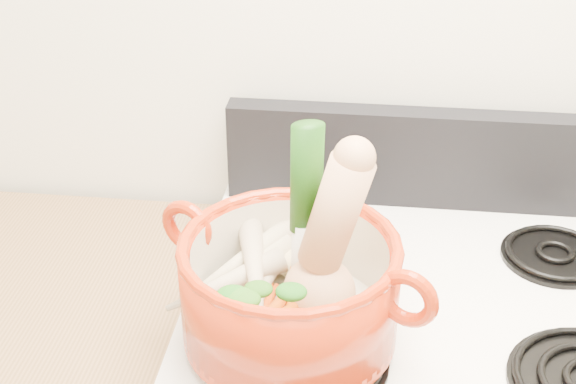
# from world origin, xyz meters

# --- Properties ---
(wall_back) EXTENTS (3.50, 0.02, 2.60)m
(wall_back) POSITION_xyz_m (0.00, 1.75, 1.30)
(wall_back) COLOR white
(wall_back) RESTS_ON floor
(cooktop) EXTENTS (0.78, 0.67, 0.03)m
(cooktop) POSITION_xyz_m (0.00, 1.40, 0.93)
(cooktop) COLOR silver
(cooktop) RESTS_ON stove_body
(control_backsplash) EXTENTS (0.76, 0.05, 0.18)m
(control_backsplash) POSITION_xyz_m (0.00, 1.70, 1.04)
(control_backsplash) COLOR black
(control_backsplash) RESTS_ON cooktop
(burner_front_left) EXTENTS (0.22, 0.22, 0.02)m
(burner_front_left) POSITION_xyz_m (-0.19, 1.24, 0.96)
(burner_front_left) COLOR black
(burner_front_left) RESTS_ON cooktop
(burner_back_left) EXTENTS (0.17, 0.17, 0.02)m
(burner_back_left) POSITION_xyz_m (-0.19, 1.54, 0.96)
(burner_back_left) COLOR black
(burner_back_left) RESTS_ON cooktop
(burner_back_right) EXTENTS (0.17, 0.17, 0.02)m
(burner_back_right) POSITION_xyz_m (0.19, 1.54, 0.96)
(burner_back_right) COLOR black
(burner_back_right) RESTS_ON cooktop
(dutch_oven) EXTENTS (0.39, 0.39, 0.15)m
(dutch_oven) POSITION_xyz_m (-0.22, 1.28, 1.04)
(dutch_oven) COLOR #AA260A
(dutch_oven) RESTS_ON burner_front_left
(pot_handle_left) EXTENTS (0.08, 0.05, 0.08)m
(pot_handle_left) POSITION_xyz_m (-0.38, 1.35, 1.09)
(pot_handle_left) COLOR #AA260A
(pot_handle_left) RESTS_ON dutch_oven
(pot_handle_right) EXTENTS (0.08, 0.05, 0.08)m
(pot_handle_right) POSITION_xyz_m (-0.06, 1.22, 1.09)
(pot_handle_right) COLOR #AA260A
(pot_handle_right) RESTS_ON dutch_oven
(squash) EXTENTS (0.19, 0.15, 0.27)m
(squash) POSITION_xyz_m (-0.18, 1.29, 1.12)
(squash) COLOR tan
(squash) RESTS_ON dutch_oven
(leek) EXTENTS (0.06, 0.07, 0.29)m
(leek) POSITION_xyz_m (-0.20, 1.32, 1.14)
(leek) COLOR silver
(leek) RESTS_ON dutch_oven
(ginger) EXTENTS (0.09, 0.08, 0.04)m
(ginger) POSITION_xyz_m (-0.22, 1.38, 1.02)
(ginger) COLOR #CFB27F
(ginger) RESTS_ON dutch_oven
(parsnip_0) EXTENTS (0.08, 0.23, 0.06)m
(parsnip_0) POSITION_xyz_m (-0.26, 1.30, 1.02)
(parsnip_0) COLOR beige
(parsnip_0) RESTS_ON dutch_oven
(parsnip_1) EXTENTS (0.16, 0.20, 0.06)m
(parsnip_1) POSITION_xyz_m (-0.30, 1.32, 1.03)
(parsnip_1) COLOR beige
(parsnip_1) RESTS_ON dutch_oven
(parsnip_2) EXTENTS (0.07, 0.19, 0.06)m
(parsnip_2) POSITION_xyz_m (-0.25, 1.35, 1.04)
(parsnip_2) COLOR beige
(parsnip_2) RESTS_ON dutch_oven
(parsnip_3) EXTENTS (0.17, 0.14, 0.06)m
(parsnip_3) POSITION_xyz_m (-0.31, 1.30, 1.04)
(parsnip_3) COLOR beige
(parsnip_3) RESTS_ON dutch_oven
(parsnip_4) EXTENTS (0.16, 0.18, 0.06)m
(parsnip_4) POSITION_xyz_m (-0.30, 1.35, 1.04)
(parsnip_4) COLOR beige
(parsnip_4) RESTS_ON dutch_oven
(parsnip_5) EXTENTS (0.08, 0.21, 0.06)m
(parsnip_5) POSITION_xyz_m (-0.27, 1.30, 1.05)
(parsnip_5) COLOR beige
(parsnip_5) RESTS_ON dutch_oven
(carrot_0) EXTENTS (0.03, 0.14, 0.04)m
(carrot_0) POSITION_xyz_m (-0.25, 1.25, 1.02)
(carrot_0) COLOR #C74409
(carrot_0) RESTS_ON dutch_oven
(carrot_1) EXTENTS (0.06, 0.16, 0.04)m
(carrot_1) POSITION_xyz_m (-0.26, 1.23, 1.02)
(carrot_1) COLOR #D4400A
(carrot_1) RESTS_ON dutch_oven
(carrot_2) EXTENTS (0.05, 0.17, 0.04)m
(carrot_2) POSITION_xyz_m (-0.21, 1.26, 1.03)
(carrot_2) COLOR #D45F0A
(carrot_2) RESTS_ON dutch_oven
(carrot_3) EXTENTS (0.11, 0.13, 0.04)m
(carrot_3) POSITION_xyz_m (-0.23, 1.22, 1.03)
(carrot_3) COLOR #C05A09
(carrot_3) RESTS_ON dutch_oven
(carrot_4) EXTENTS (0.08, 0.16, 0.04)m
(carrot_4) POSITION_xyz_m (-0.24, 1.23, 1.04)
(carrot_4) COLOR #BC3D09
(carrot_4) RESTS_ON dutch_oven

